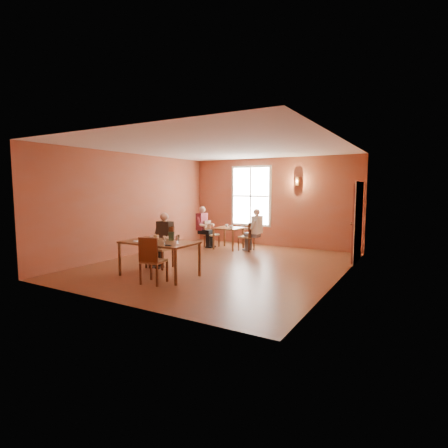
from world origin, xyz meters
The scene contains 29 objects.
ground centered at (0.00, 0.00, 0.00)m, with size 6.00×7.00×0.01m, color brown.
wall_back centered at (0.00, 3.50, 1.50)m, with size 6.00×0.04×3.00m, color brown.
wall_front centered at (0.00, -3.50, 1.50)m, with size 6.00×0.04×3.00m, color brown.
wall_left centered at (-3.00, 0.00, 1.50)m, with size 0.04×7.00×3.00m, color brown.
wall_right centered at (3.00, 0.00, 1.50)m, with size 0.04×7.00×3.00m, color brown.
ceiling centered at (0.00, 0.00, 3.00)m, with size 6.00×7.00×0.04m, color white.
window centered at (-0.80, 3.45, 1.70)m, with size 1.36×0.10×1.96m, color white.
door centered at (2.94, 2.30, 1.05)m, with size 0.12×1.04×2.10m, color maroon.
wall_sconce centered at (0.90, 3.40, 2.20)m, with size 0.16×0.16×0.28m, color brown.
main_table centered at (-0.61, -1.67, 0.39)m, with size 1.68×0.95×0.79m, color brown, non-canonical shape.
chair_diner_main centered at (-1.11, -1.02, 0.51)m, with size 0.45×0.45×1.02m, color #4C2B10, non-canonical shape.
diner_main centered at (-1.11, -1.05, 0.66)m, with size 0.53×0.53×1.32m, color #3B261C, non-canonical shape.
chair_empty centered at (-0.31, -2.19, 0.50)m, with size 0.44×0.44×0.99m, color brown, non-canonical shape.
plate_food centered at (-0.88, -1.63, 0.81)m, with size 0.30×0.30×0.04m, color silver.
sandwich centered at (-0.78, -1.56, 0.84)m, with size 0.09×0.09×0.11m, color tan.
goblet_a centered at (-0.16, -1.54, 0.88)m, with size 0.07×0.07×0.18m, color white, non-canonical shape.
goblet_b centered at (0.03, -1.82, 0.89)m, with size 0.08×0.08×0.21m, color white, non-canonical shape.
goblet_c centered at (-0.32, -1.83, 0.88)m, with size 0.08×0.08×0.19m, color white, non-canonical shape.
menu_stand centered at (-0.45, -1.43, 0.89)m, with size 0.12×0.06×0.20m, color #28432E.
knife centered at (-0.66, -1.88, 0.79)m, with size 0.21×0.02×0.00m, color silver.
napkin centered at (-1.05, -1.86, 0.79)m, with size 0.18×0.18×0.01m, color white.
sunglasses centered at (-0.07, -2.00, 0.80)m, with size 0.14×0.04×0.02m, color black.
second_table centered at (-0.99, 2.20, 0.35)m, with size 0.79×0.79×0.70m, color brown, non-canonical shape.
chair_diner_white centered at (-0.34, 2.20, 0.46)m, with size 0.41×0.41×0.92m, color #4F2414, non-canonical shape.
diner_white centered at (-0.31, 2.20, 0.65)m, with size 0.52×0.52×1.29m, color white, non-canonical shape.
chair_diner_maroon centered at (-1.64, 2.20, 0.44)m, with size 0.39×0.39×0.88m, color #411F0E, non-canonical shape.
diner_maroon centered at (-1.67, 2.20, 0.66)m, with size 0.53×0.53×1.32m, color #4D1513, non-canonical shape.
cup_a centered at (-0.84, 2.11, 0.74)m, with size 0.12×0.12×0.09m, color white.
cup_b centered at (-1.14, 2.34, 0.74)m, with size 0.10×0.10×0.09m, color silver.
Camera 1 is at (4.56, -7.65, 2.00)m, focal length 28.00 mm.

